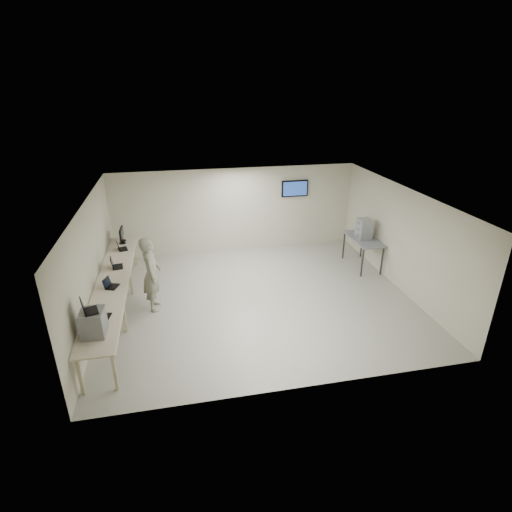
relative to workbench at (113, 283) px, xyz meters
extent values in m
cube|color=#A7A795|center=(3.59, 0.00, -0.83)|extent=(8.00, 7.00, 0.01)
cube|color=white|center=(3.59, 0.00, 1.97)|extent=(8.00, 7.00, 0.01)
cube|color=beige|center=(3.59, 3.50, 0.57)|extent=(8.00, 0.01, 2.80)
cube|color=beige|center=(3.59, -3.50, 0.57)|extent=(8.00, 0.01, 2.80)
cube|color=beige|center=(-0.41, 0.00, 0.57)|extent=(0.01, 7.00, 2.80)
cube|color=beige|center=(7.59, 0.00, 0.57)|extent=(0.01, 7.00, 2.80)
cube|color=#303030|center=(5.59, 3.48, 1.22)|extent=(0.15, 0.04, 0.15)
cube|color=black|center=(5.59, 3.44, 1.22)|extent=(0.90, 0.06, 0.55)
cube|color=navy|center=(5.59, 3.40, 1.22)|extent=(0.82, 0.01, 0.47)
cube|color=beige|center=(-0.01, 0.00, 0.05)|extent=(0.75, 6.00, 0.04)
cube|color=#BEB58E|center=(0.36, 0.00, 0.02)|extent=(0.02, 6.00, 0.06)
cube|color=#BEB58E|center=(-0.31, -2.85, -0.40)|extent=(0.06, 0.06, 0.86)
cube|color=#BEB58E|center=(0.29, -2.85, -0.40)|extent=(0.06, 0.06, 0.86)
cube|color=#BEB58E|center=(-0.31, -0.90, -0.40)|extent=(0.06, 0.06, 0.86)
cube|color=#BEB58E|center=(0.29, -0.90, -0.40)|extent=(0.06, 0.06, 0.86)
cube|color=#BEB58E|center=(-0.31, 0.90, -0.40)|extent=(0.06, 0.06, 0.86)
cube|color=#BEB58E|center=(0.29, 0.90, -0.40)|extent=(0.06, 0.06, 0.86)
cube|color=#BEB58E|center=(-0.31, 2.85, -0.40)|extent=(0.06, 0.06, 0.86)
cube|color=#BEB58E|center=(0.29, 2.85, -0.40)|extent=(0.06, 0.06, 0.86)
cube|color=gray|center=(-0.06, -2.26, 0.33)|extent=(0.44, 0.50, 0.51)
cube|color=black|center=(-0.06, -2.26, 0.59)|extent=(0.33, 0.39, 0.02)
cube|color=black|center=(-0.18, -2.26, 0.72)|extent=(0.15, 0.32, 0.24)
cube|color=black|center=(-0.17, -2.26, 0.72)|extent=(0.12, 0.28, 0.20)
cube|color=black|center=(0.02, -1.69, 0.08)|extent=(0.28, 0.36, 0.02)
cube|color=black|center=(-0.10, -1.69, 0.21)|extent=(0.11, 0.31, 0.23)
cube|color=black|center=(-0.08, -1.69, 0.21)|extent=(0.09, 0.27, 0.19)
cube|color=black|center=(0.03, -0.34, 0.08)|extent=(0.32, 0.38, 0.02)
cube|color=black|center=(-0.08, -0.34, 0.21)|extent=(0.16, 0.30, 0.23)
cube|color=black|center=(-0.07, -0.34, 0.21)|extent=(0.13, 0.26, 0.19)
cube|color=black|center=(0.03, 0.78, 0.08)|extent=(0.30, 0.38, 0.02)
cube|color=black|center=(-0.10, 0.78, 0.22)|extent=(0.11, 0.34, 0.25)
cube|color=black|center=(-0.08, 0.78, 0.22)|extent=(0.09, 0.30, 0.21)
cube|color=black|center=(0.05, 2.00, 0.08)|extent=(0.32, 0.39, 0.02)
cube|color=black|center=(-0.08, 2.00, 0.22)|extent=(0.14, 0.33, 0.24)
cube|color=black|center=(-0.06, 2.00, 0.22)|extent=(0.11, 0.29, 0.20)
cylinder|color=black|center=(-0.01, 2.49, 0.08)|extent=(0.20, 0.20, 0.02)
cube|color=black|center=(-0.01, 2.49, 0.17)|extent=(0.04, 0.03, 0.16)
cube|color=black|center=(-0.01, 2.49, 0.37)|extent=(0.05, 0.45, 0.30)
cube|color=black|center=(0.02, 2.49, 0.37)|extent=(0.00, 0.41, 0.26)
cylinder|color=black|center=(-0.01, 2.70, 0.08)|extent=(0.19, 0.19, 0.01)
cube|color=black|center=(-0.01, 2.70, 0.16)|extent=(0.04, 0.03, 0.15)
cube|color=black|center=(-0.01, 2.70, 0.36)|extent=(0.05, 0.43, 0.29)
cube|color=black|center=(0.01, 2.70, 0.36)|extent=(0.00, 0.39, 0.25)
imported|color=gray|center=(0.92, 0.06, 0.14)|extent=(0.46, 0.70, 1.93)
cube|color=slate|center=(7.19, 1.34, 0.09)|extent=(0.73, 1.56, 0.04)
cube|color=#303030|center=(6.87, 0.66, -0.38)|extent=(0.04, 0.04, 0.89)
cube|color=#303030|center=(6.87, 2.02, -0.38)|extent=(0.04, 0.04, 0.89)
cube|color=#303030|center=(7.50, 0.66, -0.38)|extent=(0.04, 0.04, 0.89)
cube|color=#303030|center=(7.50, 2.02, -0.38)|extent=(0.04, 0.04, 0.89)
cube|color=#92999E|center=(7.17, 1.34, 0.21)|extent=(0.39, 0.43, 0.20)
cube|color=#92999E|center=(7.17, 1.34, 0.42)|extent=(0.39, 0.43, 0.20)
cube|color=#92999E|center=(7.17, 1.34, 0.62)|extent=(0.39, 0.43, 0.20)
camera|label=1|loc=(1.65, -9.13, 4.50)|focal=28.00mm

